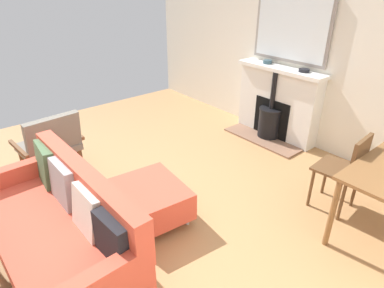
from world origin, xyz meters
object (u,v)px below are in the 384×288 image
Objects in this scene: armchair_accent at (51,143)px; mantel_bowl_far at (304,70)px; ottoman at (150,199)px; dining_chair_near_fireplace at (347,167)px; sofa at (61,225)px; mantel_bowl_near at (267,62)px; fireplace at (276,106)px.

mantel_bowl_far is at bearing 156.08° from armchair_accent.
dining_chair_near_fireplace is at bearing 144.30° from ottoman.
armchair_accent is at bearing -106.00° from sofa.
mantel_bowl_far reaches higher than ottoman.
dining_chair_near_fireplace is (0.94, 1.79, -0.56)m from mantel_bowl_near.
mantel_bowl_far reaches higher than sofa.
mantel_bowl_near is at bearing -90.00° from mantel_bowl_far.
mantel_bowl_near is 0.16× the size of armchair_accent.
sofa is at bearing 6.79° from fireplace.
ottoman is at bearing -35.70° from dining_chair_near_fireplace.
dining_chair_near_fireplace is at bearing 51.61° from mantel_bowl_far.
ottoman is at bearing 107.97° from armchair_accent.
mantel_bowl_near is (-0.03, -0.26, 0.60)m from fireplace.
sofa is (3.34, 0.05, -0.71)m from mantel_bowl_far.
fireplace is at bearing -173.21° from sofa.
mantel_bowl_far reaches higher than fireplace.
armchair_accent is at bearing -72.03° from ottoman.
mantel_bowl_far is at bearing 90.00° from mantel_bowl_near.
mantel_bowl_near is at bearing -117.77° from dining_chair_near_fireplace.
sofa is 2.10× the size of dining_chair_near_fireplace.
mantel_bowl_far is 0.18× the size of ottoman.
sofa is 0.85m from ottoman.
mantel_bowl_far is 1.62m from dining_chair_near_fireplace.
dining_chair_near_fireplace reaches higher than ottoman.
fireplace is 0.69m from mantel_bowl_far.
dining_chair_near_fireplace is (0.91, 1.53, 0.04)m from fireplace.
ottoman is at bearing 15.13° from mantel_bowl_near.
sofa is at bearing 11.08° from mantel_bowl_near.
mantel_bowl_near is at bearing 166.53° from armchair_accent.
mantel_bowl_near is at bearing -164.87° from ottoman.
fireplace is 3.33m from sofa.
fireplace is at bearing 83.08° from mantel_bowl_near.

